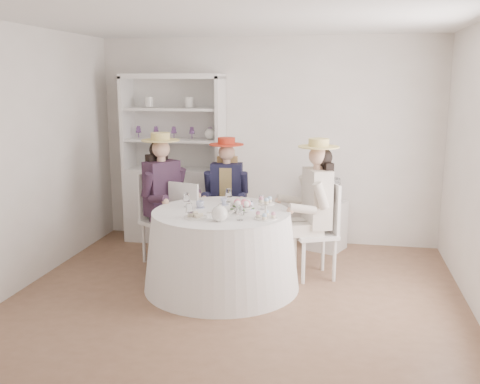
# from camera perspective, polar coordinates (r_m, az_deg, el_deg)

# --- Properties ---
(ground) EXTENTS (4.50, 4.50, 0.00)m
(ground) POSITION_cam_1_polar(r_m,az_deg,el_deg) (5.54, -0.20, -10.90)
(ground) COLOR brown
(ground) RESTS_ON ground
(ceiling) EXTENTS (4.50, 4.50, 0.00)m
(ceiling) POSITION_cam_1_polar(r_m,az_deg,el_deg) (5.14, -0.22, 18.07)
(ceiling) COLOR white
(ceiling) RESTS_ON wall_back
(wall_back) EXTENTS (4.50, 0.00, 4.50)m
(wall_back) POSITION_cam_1_polar(r_m,az_deg,el_deg) (7.13, 2.92, 5.43)
(wall_back) COLOR silver
(wall_back) RESTS_ON ground
(wall_front) EXTENTS (4.50, 0.00, 4.50)m
(wall_front) POSITION_cam_1_polar(r_m,az_deg,el_deg) (3.27, -7.01, -2.22)
(wall_front) COLOR silver
(wall_front) RESTS_ON ground
(wall_left) EXTENTS (0.00, 4.50, 4.50)m
(wall_left) POSITION_cam_1_polar(r_m,az_deg,el_deg) (6.02, -21.75, 3.44)
(wall_left) COLOR silver
(wall_left) RESTS_ON ground
(tea_table) EXTENTS (1.63, 1.63, 0.82)m
(tea_table) POSITION_cam_1_polar(r_m,az_deg,el_deg) (5.62, -1.98, -6.13)
(tea_table) COLOR white
(tea_table) RESTS_ON ground
(hutch) EXTENTS (1.38, 0.67, 2.23)m
(hutch) POSITION_cam_1_polar(r_m,az_deg,el_deg) (7.26, -6.88, 1.00)
(hutch) COLOR silver
(hutch) RESTS_ON ground
(side_table) EXTENTS (0.53, 0.53, 0.63)m
(side_table) POSITION_cam_1_polar(r_m,az_deg,el_deg) (6.97, 9.25, -3.54)
(side_table) COLOR silver
(side_table) RESTS_ON ground
(hatbox) EXTENTS (0.34, 0.34, 0.30)m
(hatbox) POSITION_cam_1_polar(r_m,az_deg,el_deg) (6.86, 9.38, 0.21)
(hatbox) COLOR black
(hatbox) RESTS_ON side_table
(guest_left) EXTENTS (0.67, 0.63, 1.55)m
(guest_left) POSITION_cam_1_polar(r_m,az_deg,el_deg) (6.31, -8.17, 0.13)
(guest_left) COLOR silver
(guest_left) RESTS_ON ground
(guest_mid) EXTENTS (0.54, 0.56, 1.47)m
(guest_mid) POSITION_cam_1_polar(r_m,az_deg,el_deg) (6.53, -1.45, 0.23)
(guest_mid) COLOR silver
(guest_mid) RESTS_ON ground
(guest_right) EXTENTS (0.64, 0.58, 1.54)m
(guest_right) POSITION_cam_1_polar(r_m,az_deg,el_deg) (5.82, 7.97, -0.92)
(guest_right) COLOR silver
(guest_right) RESTS_ON ground
(spare_chair) EXTENTS (0.52, 0.52, 1.00)m
(spare_chair) POSITION_cam_1_polar(r_m,az_deg,el_deg) (6.27, -5.42, -3.04)
(spare_chair) COLOR silver
(spare_chair) RESTS_ON ground
(teacup_a) EXTENTS (0.11, 0.11, 0.07)m
(teacup_a) POSITION_cam_1_polar(r_m,az_deg,el_deg) (5.64, -4.28, -1.39)
(teacup_a) COLOR white
(teacup_a) RESTS_ON tea_table
(teacup_b) EXTENTS (0.08, 0.08, 0.07)m
(teacup_b) POSITION_cam_1_polar(r_m,az_deg,el_deg) (5.77, -1.73, -1.07)
(teacup_b) COLOR white
(teacup_b) RESTS_ON tea_table
(teacup_c) EXTENTS (0.10, 0.10, 0.08)m
(teacup_c) POSITION_cam_1_polar(r_m,az_deg,el_deg) (5.56, 0.95, -1.51)
(teacup_c) COLOR white
(teacup_c) RESTS_ON tea_table
(flower_bowl) EXTENTS (0.30, 0.30, 0.06)m
(flower_bowl) POSITION_cam_1_polar(r_m,az_deg,el_deg) (5.47, 0.16, -1.85)
(flower_bowl) COLOR white
(flower_bowl) RESTS_ON tea_table
(flower_arrangement) EXTENTS (0.18, 0.18, 0.07)m
(flower_arrangement) POSITION_cam_1_polar(r_m,az_deg,el_deg) (5.43, 0.21, -1.32)
(flower_arrangement) COLOR #D46A7D
(flower_arrangement) RESTS_ON tea_table
(table_teapot) EXTENTS (0.22, 0.16, 0.17)m
(table_teapot) POSITION_cam_1_polar(r_m,az_deg,el_deg) (5.11, -2.15, -2.33)
(table_teapot) COLOR white
(table_teapot) RESTS_ON tea_table
(sandwich_plate) EXTENTS (0.23, 0.23, 0.05)m
(sandwich_plate) POSITION_cam_1_polar(r_m,az_deg,el_deg) (5.26, -4.76, -2.60)
(sandwich_plate) COLOR white
(sandwich_plate) RESTS_ON tea_table
(cupcake_stand) EXTENTS (0.23, 0.23, 0.21)m
(cupcake_stand) POSITION_cam_1_polar(r_m,az_deg,el_deg) (5.19, 2.76, -2.04)
(cupcake_stand) COLOR white
(cupcake_stand) RESTS_ON tea_table
(stemware_set) EXTENTS (0.89, 0.85, 0.15)m
(stemware_set) POSITION_cam_1_polar(r_m,az_deg,el_deg) (5.49, -2.02, -1.28)
(stemware_set) COLOR white
(stemware_set) RESTS_ON tea_table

